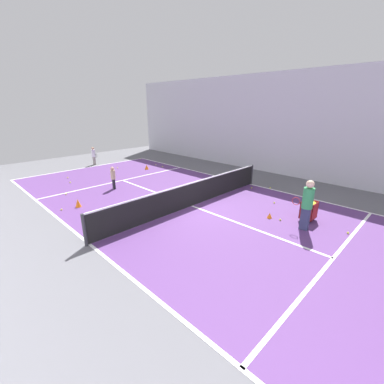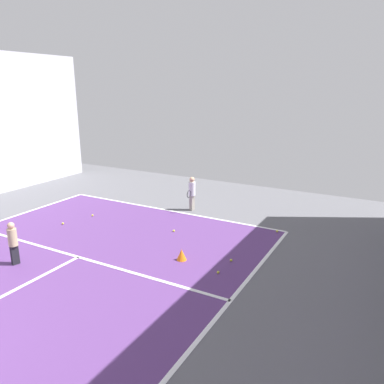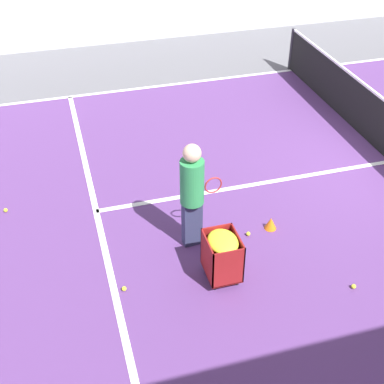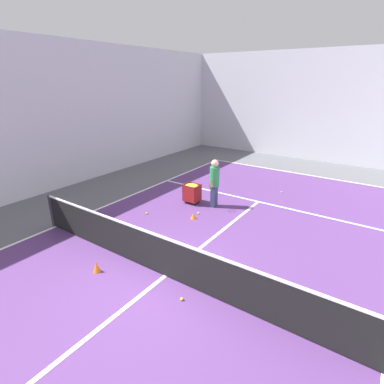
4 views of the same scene
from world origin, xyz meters
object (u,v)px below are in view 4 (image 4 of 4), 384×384
Objects in this scene: ball_cart at (192,190)px; training_cone_1 at (193,216)px; tennis_net at (165,256)px; coach_at_net at (214,180)px; training_cone_0 at (97,267)px.

training_cone_1 is (0.83, -1.12, -0.43)m from ball_cart.
tennis_net is at bearing -67.77° from training_cone_1.
tennis_net is 5.25× the size of coach_at_net.
coach_at_net is 5.21m from training_cone_0.
coach_at_net is at bearing 89.10° from training_cone_1.
tennis_net is 4.50m from coach_at_net.
coach_at_net is 6.39× the size of training_cone_0.
coach_at_net is at bearing 86.79° from training_cone_0.
ball_cart reaches higher than training_cone_1.
tennis_net reaches higher than training_cone_1.
ball_cart is 4.98m from training_cone_0.
coach_at_net is 2.33× the size of ball_cart.
coach_at_net is 1.00m from ball_cart.
coach_at_net is at bearing 13.12° from ball_cart.
training_cone_0 is (-0.29, -5.13, -0.88)m from coach_at_net.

